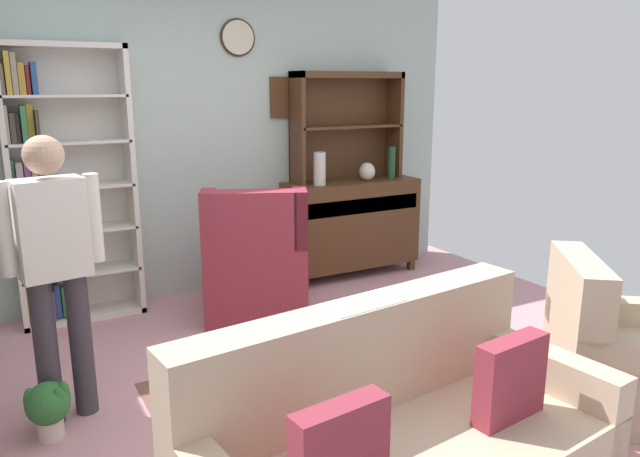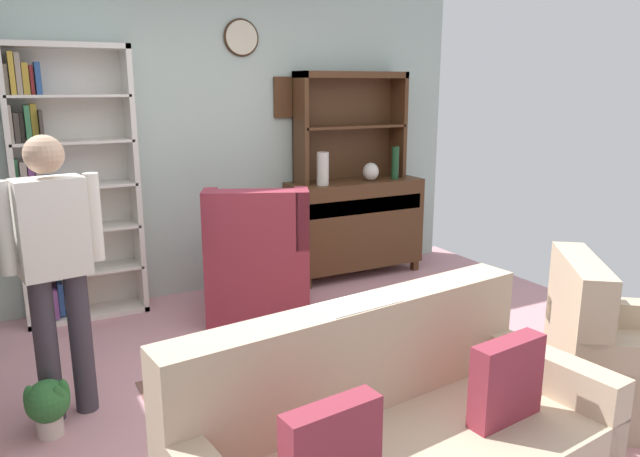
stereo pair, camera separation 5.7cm
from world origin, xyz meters
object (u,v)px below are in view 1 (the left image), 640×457
(vase_tall, at_px, (320,169))
(wingback_chair, at_px, (256,270))
(vase_round, at_px, (367,172))
(coffee_table, at_px, (345,351))
(potted_plant_small, at_px, (49,406))
(person_reading, at_px, (55,260))
(bookshelf, at_px, (61,191))
(sideboard, at_px, (351,223))
(book_stack, at_px, (358,327))
(bottle_wine, at_px, (391,163))
(couch_floral, at_px, (401,456))
(sideboard_hutch, at_px, (346,111))
(armchair_floral, at_px, (620,361))

(vase_tall, relative_size, wingback_chair, 0.28)
(vase_round, relative_size, coffee_table, 0.21)
(potted_plant_small, distance_m, person_reading, 0.75)
(bookshelf, distance_m, sideboard, 2.58)
(wingback_chair, distance_m, book_stack, 1.53)
(bottle_wine, bearing_deg, person_reading, -156.30)
(vase_round, relative_size, potted_plant_small, 0.55)
(bottle_wine, xyz_separation_m, couch_floral, (-2.01, -2.93, -0.76))
(person_reading, xyz_separation_m, coffee_table, (1.38, -0.67, -0.55))
(sideboard, height_order, vase_tall, vase_tall)
(couch_floral, distance_m, wingback_chair, 2.48)
(sideboard_hutch, xyz_separation_m, couch_floral, (-1.62, -3.13, -1.25))
(wingback_chair, bearing_deg, person_reading, -149.41)
(vase_tall, bearing_deg, armchair_floral, -81.75)
(sideboard_hutch, xyz_separation_m, potted_plant_small, (-2.85, -1.74, -1.38))
(sideboard, height_order, person_reading, person_reading)
(bottle_wine, distance_m, person_reading, 3.41)
(bookshelf, distance_m, vase_round, 2.66)
(sideboard, relative_size, sideboard_hutch, 1.18)
(wingback_chair, height_order, coffee_table, wingback_chair)
(book_stack, bearing_deg, bookshelf, 120.27)
(bookshelf, height_order, wingback_chair, bookshelf)
(vase_round, height_order, potted_plant_small, vase_round)
(vase_round, height_order, person_reading, person_reading)
(couch_floral, bearing_deg, armchair_floral, 5.50)
(sideboard_hutch, bearing_deg, vase_round, -53.52)
(wingback_chair, bearing_deg, coffee_table, -94.42)
(vase_round, xyz_separation_m, couch_floral, (-1.75, -2.95, -0.69))
(armchair_floral, distance_m, potted_plant_small, 3.11)
(book_stack, bearing_deg, armchair_floral, -31.02)
(bookshelf, relative_size, sideboard_hutch, 1.91)
(armchair_floral, relative_size, book_stack, 4.78)
(bookshelf, bearing_deg, vase_round, -3.23)
(bottle_wine, bearing_deg, coffee_table, -130.54)
(couch_floral, xyz_separation_m, book_stack, (0.37, 0.92, 0.16))
(wingback_chair, xyz_separation_m, coffee_table, (-0.12, -1.55, -0.03))
(bottle_wine, height_order, armchair_floral, bottle_wine)
(potted_plant_small, height_order, coffee_table, coffee_table)
(armchair_floral, distance_m, person_reading, 3.14)
(bookshelf, xyz_separation_m, armchair_floral, (2.54, -2.95, -0.73))
(book_stack, bearing_deg, couch_floral, -111.91)
(bottle_wine, height_order, wingback_chair, bottle_wine)
(vase_tall, bearing_deg, book_stack, -113.08)
(coffee_table, bearing_deg, person_reading, 154.26)
(wingback_chair, bearing_deg, couch_floral, -99.04)
(bottle_wine, height_order, person_reading, person_reading)
(bookshelf, xyz_separation_m, vase_round, (2.66, -0.15, -0.02))
(vase_tall, distance_m, wingback_chair, 1.19)
(vase_round, distance_m, couch_floral, 3.50)
(vase_round, height_order, wingback_chair, vase_round)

